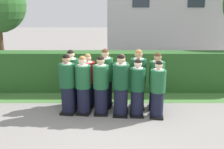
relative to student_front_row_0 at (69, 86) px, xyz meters
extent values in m
plane|color=gray|center=(1.17, -0.11, -0.78)|extent=(60.00, 60.00, 0.00)
cylinder|color=black|center=(0.00, 0.00, -0.40)|extent=(0.36, 0.36, 0.76)
cube|color=black|center=(0.00, 0.00, -0.76)|extent=(0.45, 0.52, 0.05)
cylinder|color=#19512D|center=(0.00, 0.00, 0.29)|extent=(0.43, 0.43, 0.62)
cylinder|color=white|center=(0.00, 0.00, 0.60)|extent=(0.27, 0.27, 0.03)
cube|color=navy|center=(0.03, 0.20, 0.41)|extent=(0.04, 0.02, 0.27)
sphere|color=tan|center=(0.00, 0.00, 0.72)|extent=(0.21, 0.21, 0.21)
sphere|color=black|center=(0.00, 0.00, 0.76)|extent=(0.20, 0.20, 0.20)
cylinder|color=black|center=(0.43, -0.03, -0.41)|extent=(0.35, 0.35, 0.74)
cube|color=black|center=(0.43, -0.03, -0.76)|extent=(0.43, 0.51, 0.05)
cylinder|color=#1E5B33|center=(0.43, -0.03, 0.26)|extent=(0.42, 0.42, 0.61)
cylinder|color=white|center=(0.43, -0.03, 0.57)|extent=(0.26, 0.26, 0.03)
cube|color=gold|center=(0.45, 0.17, 0.38)|extent=(0.04, 0.02, 0.27)
sphere|color=beige|center=(0.43, -0.03, 0.69)|extent=(0.21, 0.21, 0.21)
sphere|color=olive|center=(0.43, -0.03, 0.72)|extent=(0.19, 0.19, 0.19)
cylinder|color=black|center=(0.90, -0.06, -0.41)|extent=(0.35, 0.35, 0.74)
cube|color=black|center=(0.90, -0.06, -0.76)|extent=(0.39, 0.47, 0.05)
cylinder|color=#1E5B33|center=(0.90, -0.06, 0.26)|extent=(0.42, 0.42, 0.61)
cylinder|color=white|center=(0.90, -0.06, 0.57)|extent=(0.26, 0.26, 0.03)
cube|color=navy|center=(0.91, 0.14, 0.39)|extent=(0.04, 0.01, 0.27)
sphere|color=tan|center=(0.90, -0.06, 0.69)|extent=(0.21, 0.21, 0.21)
sphere|color=black|center=(0.90, -0.06, 0.73)|extent=(0.19, 0.19, 0.19)
cylinder|color=black|center=(1.43, -0.15, -0.40)|extent=(0.37, 0.37, 0.77)
cube|color=black|center=(1.43, -0.15, -0.76)|extent=(0.43, 0.52, 0.05)
cylinder|color=#144728|center=(1.43, -0.15, 0.30)|extent=(0.43, 0.43, 0.63)
cylinder|color=white|center=(1.43, -0.15, 0.62)|extent=(0.27, 0.27, 0.03)
cube|color=#236038|center=(1.45, 0.06, 0.43)|extent=(0.04, 0.02, 0.28)
sphere|color=tan|center=(1.43, -0.15, 0.74)|extent=(0.22, 0.22, 0.22)
sphere|color=black|center=(1.43, -0.15, 0.78)|extent=(0.20, 0.20, 0.20)
cube|color=white|center=(1.46, 0.13, 0.20)|extent=(0.15, 0.02, 0.20)
cylinder|color=black|center=(1.86, -0.17, -0.43)|extent=(0.34, 0.34, 0.71)
cube|color=black|center=(1.86, -0.17, -0.76)|extent=(0.38, 0.46, 0.05)
cylinder|color=#144728|center=(1.86, -0.17, 0.23)|extent=(0.40, 0.40, 0.59)
cylinder|color=white|center=(1.86, -0.17, 0.52)|extent=(0.25, 0.25, 0.03)
cube|color=#236038|center=(1.87, 0.02, 0.34)|extent=(0.04, 0.01, 0.26)
sphere|color=beige|center=(1.86, -0.17, 0.64)|extent=(0.20, 0.20, 0.20)
sphere|color=black|center=(1.86, -0.17, 0.68)|extent=(0.19, 0.19, 0.19)
cylinder|color=black|center=(2.38, -0.26, -0.43)|extent=(0.34, 0.34, 0.70)
cube|color=black|center=(2.38, -0.26, -0.76)|extent=(0.41, 0.48, 0.05)
cylinder|color=#1E5B33|center=(2.38, -0.26, 0.21)|extent=(0.40, 0.40, 0.58)
cylinder|color=white|center=(2.38, -0.26, 0.51)|extent=(0.25, 0.25, 0.03)
cube|color=gold|center=(2.41, -0.07, 0.33)|extent=(0.04, 0.02, 0.26)
sphere|color=beige|center=(2.38, -0.26, 0.62)|extent=(0.20, 0.20, 0.20)
sphere|color=black|center=(2.38, -0.26, 0.66)|extent=(0.18, 0.18, 0.18)
cylinder|color=black|center=(0.03, 0.57, -0.40)|extent=(0.37, 0.37, 0.77)
cube|color=black|center=(0.03, 0.57, -0.76)|extent=(0.43, 0.51, 0.05)
cylinder|color=#19512D|center=(0.03, 0.57, 0.30)|extent=(0.43, 0.43, 0.63)
cylinder|color=white|center=(0.03, 0.57, 0.62)|extent=(0.27, 0.27, 0.03)
cube|color=gold|center=(0.04, 0.77, 0.42)|extent=(0.04, 0.02, 0.28)
sphere|color=beige|center=(0.03, 0.57, 0.74)|extent=(0.22, 0.22, 0.22)
sphere|color=black|center=(0.03, 0.57, 0.78)|extent=(0.20, 0.20, 0.20)
cube|color=white|center=(0.05, 0.84, 0.20)|extent=(0.15, 0.02, 0.20)
cylinder|color=black|center=(0.51, 0.50, -0.42)|extent=(0.34, 0.34, 0.72)
cube|color=black|center=(0.51, 0.50, -0.76)|extent=(0.41, 0.49, 0.05)
cylinder|color=#AD191E|center=(0.51, 0.50, 0.24)|extent=(0.41, 0.41, 0.60)
cylinder|color=white|center=(0.51, 0.50, 0.54)|extent=(0.25, 0.25, 0.03)
cube|color=#236038|center=(0.53, 0.70, 0.35)|extent=(0.04, 0.02, 0.26)
sphere|color=beige|center=(0.51, 0.50, 0.65)|extent=(0.20, 0.20, 0.20)
sphere|color=olive|center=(0.51, 0.50, 0.69)|extent=(0.19, 0.19, 0.19)
cylinder|color=black|center=(1.01, 0.47, -0.39)|extent=(0.38, 0.38, 0.79)
cube|color=black|center=(1.01, 0.47, -0.76)|extent=(0.48, 0.55, 0.05)
cylinder|color=#1E5B33|center=(1.01, 0.47, 0.33)|extent=(0.45, 0.45, 0.65)
cylinder|color=white|center=(1.01, 0.47, 0.66)|extent=(0.28, 0.28, 0.03)
cube|color=#236038|center=(1.05, 0.68, 0.46)|extent=(0.04, 0.02, 0.29)
sphere|color=tan|center=(1.01, 0.47, 0.79)|extent=(0.22, 0.22, 0.22)
sphere|color=#472D19|center=(1.01, 0.47, 0.83)|extent=(0.20, 0.20, 0.20)
cylinder|color=black|center=(1.47, 0.41, -0.42)|extent=(0.35, 0.35, 0.72)
cube|color=black|center=(1.47, 0.41, -0.76)|extent=(0.38, 0.46, 0.05)
cylinder|color=#19512D|center=(1.47, 0.41, 0.24)|extent=(0.41, 0.41, 0.60)
cylinder|color=white|center=(1.47, 0.41, 0.54)|extent=(0.25, 0.25, 0.03)
cube|color=gold|center=(1.47, 0.61, 0.36)|extent=(0.04, 0.01, 0.26)
sphere|color=beige|center=(1.47, 0.41, 0.66)|extent=(0.20, 0.20, 0.20)
sphere|color=olive|center=(1.47, 0.41, 0.69)|extent=(0.19, 0.19, 0.19)
cylinder|color=black|center=(1.93, 0.34, -0.39)|extent=(0.38, 0.38, 0.79)
cube|color=black|center=(1.93, 0.34, -0.76)|extent=(0.44, 0.52, 0.05)
cylinder|color=#144728|center=(1.93, 0.34, 0.33)|extent=(0.45, 0.45, 0.65)
cylinder|color=white|center=(1.93, 0.34, 0.66)|extent=(0.28, 0.28, 0.03)
cube|color=gold|center=(1.95, 0.55, 0.46)|extent=(0.04, 0.01, 0.29)
sphere|color=tan|center=(1.93, 0.34, 0.79)|extent=(0.22, 0.22, 0.22)
sphere|color=olive|center=(1.93, 0.34, 0.83)|extent=(0.21, 0.21, 0.21)
cylinder|color=black|center=(2.45, 0.31, -0.41)|extent=(0.36, 0.36, 0.75)
cube|color=black|center=(2.45, 0.31, -0.76)|extent=(0.44, 0.52, 0.05)
cylinder|color=#1E5B33|center=(2.45, 0.31, 0.28)|extent=(0.42, 0.42, 0.62)
cylinder|color=white|center=(2.45, 0.31, 0.59)|extent=(0.26, 0.26, 0.03)
cube|color=navy|center=(2.48, 0.51, 0.40)|extent=(0.04, 0.02, 0.27)
sphere|color=tan|center=(2.45, 0.31, 0.71)|extent=(0.21, 0.21, 0.21)
sphere|color=#472D19|center=(2.45, 0.31, 0.75)|extent=(0.20, 0.20, 0.20)
cube|color=white|center=(2.49, 0.58, 0.19)|extent=(0.15, 0.03, 0.20)
cube|color=#285623|center=(1.17, 1.95, -0.11)|extent=(9.45, 0.70, 1.35)
cube|color=silver|center=(4.18, 8.84, 1.92)|extent=(6.48, 3.27, 5.41)
cylinder|color=brown|center=(-4.26, 5.74, 0.07)|extent=(0.24, 0.24, 1.70)
cube|color=#477A38|center=(1.17, 1.15, -0.78)|extent=(9.45, 0.90, 0.01)
camera|label=1|loc=(1.20, -6.30, 2.04)|focal=39.44mm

